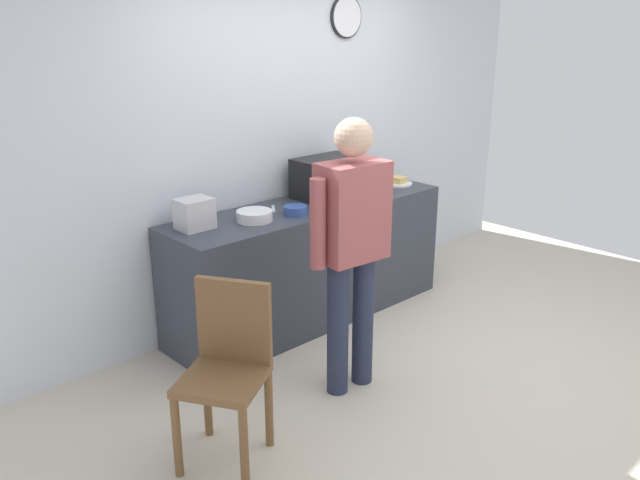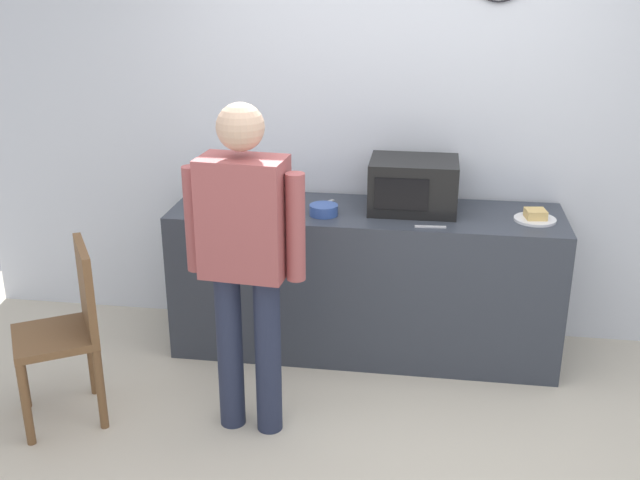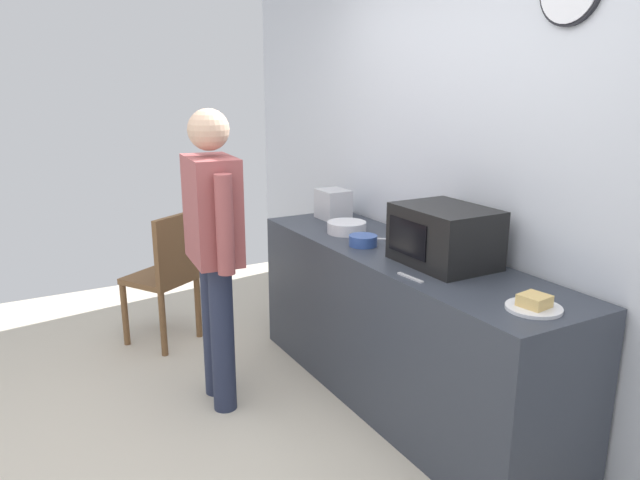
{
  "view_description": "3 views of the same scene",
  "coord_description": "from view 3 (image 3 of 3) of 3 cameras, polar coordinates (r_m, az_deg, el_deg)",
  "views": [
    {
      "loc": [
        -3.21,
        -2.2,
        2.19
      ],
      "look_at": [
        -0.48,
        0.72,
        0.83
      ],
      "focal_mm": 36.79,
      "sensor_mm": 36.0,
      "label": 1
    },
    {
      "loc": [
        0.22,
        -2.92,
        2.28
      ],
      "look_at": [
        -0.34,
        0.86,
        0.83
      ],
      "focal_mm": 42.26,
      "sensor_mm": 36.0,
      "label": 2
    },
    {
      "loc": [
        2.44,
        -0.73,
        1.82
      ],
      "look_at": [
        -0.31,
        0.8,
        0.98
      ],
      "focal_mm": 33.89,
      "sensor_mm": 36.0,
      "label": 3
    }
  ],
  "objects": [
    {
      "name": "sandwich_plate",
      "position": [
        2.66,
        19.56,
        -5.79
      ],
      "size": [
        0.23,
        0.23,
        0.07
      ],
      "color": "white",
      "rests_on": "kitchen_counter"
    },
    {
      "name": "toaster",
      "position": [
        4.12,
        1.25,
        3.4
      ],
      "size": [
        0.22,
        0.18,
        0.2
      ],
      "primitive_type": "cube",
      "color": "silver",
      "rests_on": "kitchen_counter"
    },
    {
      "name": "back_wall",
      "position": [
        3.41,
        14.54,
        5.81
      ],
      "size": [
        5.4,
        0.13,
        2.6
      ],
      "color": "silver",
      "rests_on": "ground_plane"
    },
    {
      "name": "salad_bowl",
      "position": [
        3.47,
        4.09,
        -0.05
      ],
      "size": [
        0.16,
        0.16,
        0.06
      ],
      "primitive_type": "cylinder",
      "color": "#33519E",
      "rests_on": "kitchen_counter"
    },
    {
      "name": "spoon_utensil",
      "position": [
        2.93,
        8.52,
        -3.52
      ],
      "size": [
        0.17,
        0.03,
        0.01
      ],
      "primitive_type": "cube",
      "rotation": [
        0.0,
        0.0,
        0.07
      ],
      "color": "silver",
      "rests_on": "kitchen_counter"
    },
    {
      "name": "fork_utensil",
      "position": [
        3.61,
        6.53,
        0.07
      ],
      "size": [
        0.12,
        0.15,
        0.01
      ],
      "primitive_type": "cube",
      "rotation": [
        0.0,
        0.0,
        0.93
      ],
      "color": "silver",
      "rests_on": "kitchen_counter"
    },
    {
      "name": "kitchen_counter",
      "position": [
        3.5,
        7.61,
        -8.23
      ],
      "size": [
        2.27,
        0.62,
        0.89
      ],
      "primitive_type": "cube",
      "color": "#333842",
      "rests_on": "ground_plane"
    },
    {
      "name": "wooden_chair",
      "position": [
        4.31,
        -14.22,
        -3.0
      ],
      "size": [
        0.55,
        0.55,
        0.94
      ],
      "color": "brown",
      "rests_on": "ground_plane"
    },
    {
      "name": "person_standing",
      "position": [
        3.34,
        -10.02,
        0.18
      ],
      "size": [
        0.59,
        0.28,
        1.67
      ],
      "color": "#242B43",
      "rests_on": "ground_plane"
    },
    {
      "name": "microwave",
      "position": [
        3.15,
        11.67,
        0.4
      ],
      "size": [
        0.5,
        0.39,
        0.3
      ],
      "color": "black",
      "rests_on": "kitchen_counter"
    },
    {
      "name": "ground_plane",
      "position": [
        3.13,
        -10.76,
        -20.83
      ],
      "size": [
        6.0,
        6.0,
        0.0
      ],
      "primitive_type": "plane",
      "color": "beige"
    },
    {
      "name": "cereal_bowl",
      "position": [
        3.75,
        2.53,
        1.2
      ],
      "size": [
        0.24,
        0.24,
        0.07
      ],
      "primitive_type": "cylinder",
      "color": "white",
      "rests_on": "kitchen_counter"
    }
  ]
}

